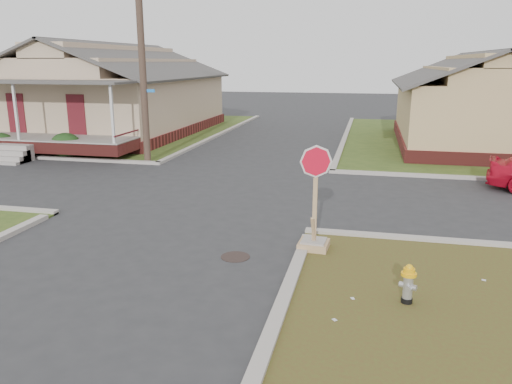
# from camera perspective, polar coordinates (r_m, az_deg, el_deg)

# --- Properties ---
(ground) EXTENTS (120.00, 120.00, 0.00)m
(ground) POSITION_cam_1_polar(r_m,az_deg,el_deg) (12.19, -11.82, -5.56)
(ground) COLOR #2B2B2D
(ground) RESTS_ON ground
(verge_far_left) EXTENTS (19.00, 19.00, 0.05)m
(verge_far_left) POSITION_cam_1_polar(r_m,az_deg,el_deg) (33.79, -19.42, 6.83)
(verge_far_left) COLOR #33491A
(verge_far_left) RESTS_ON ground
(curbs) EXTENTS (80.00, 40.00, 0.12)m
(curbs) POSITION_cam_1_polar(r_m,az_deg,el_deg) (16.65, -4.73, 0.18)
(curbs) COLOR #A59D95
(curbs) RESTS_ON ground
(manhole) EXTENTS (0.64, 0.64, 0.01)m
(manhole) POSITION_cam_1_polar(r_m,az_deg,el_deg) (11.03, -2.37, -7.41)
(manhole) COLOR black
(manhole) RESTS_ON ground
(corner_house) EXTENTS (10.10, 15.50, 5.30)m
(corner_house) POSITION_cam_1_polar(r_m,az_deg,el_deg) (30.94, -16.28, 10.63)
(corner_house) COLOR maroon
(corner_house) RESTS_ON ground
(side_house_yellow) EXTENTS (7.60, 11.60, 4.70)m
(side_house_yellow) POSITION_cam_1_polar(r_m,az_deg,el_deg) (27.40, 23.85, 9.33)
(side_house_yellow) COLOR maroon
(side_house_yellow) RESTS_ON ground
(utility_pole) EXTENTS (1.80, 0.28, 9.00)m
(utility_pole) POSITION_cam_1_polar(r_m,az_deg,el_deg) (21.31, -12.96, 15.69)
(utility_pole) COLOR #3C2922
(utility_pole) RESTS_ON ground
(fire_hydrant) EXTENTS (0.27, 0.27, 0.72)m
(fire_hydrant) POSITION_cam_1_polar(r_m,az_deg,el_deg) (9.19, 17.00, -9.78)
(fire_hydrant) COLOR black
(fire_hydrant) RESTS_ON ground
(stop_sign) EXTENTS (0.67, 0.66, 2.37)m
(stop_sign) POSITION_cam_1_polar(r_m,az_deg,el_deg) (11.29, 6.67, -3.97)
(stop_sign) COLOR tan
(stop_sign) RESTS_ON ground
(hedge_left) EXTENTS (1.32, 1.08, 1.01)m
(hedge_left) POSITION_cam_1_polar(r_m,az_deg,el_deg) (25.65, -27.08, 5.00)
(hedge_left) COLOR black
(hedge_left) RESTS_ON verge_far_left
(hedge_right) EXTENTS (1.42, 1.16, 1.08)m
(hedge_right) POSITION_cam_1_polar(r_m,az_deg,el_deg) (23.67, -20.91, 5.06)
(hedge_right) COLOR black
(hedge_right) RESTS_ON verge_far_left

